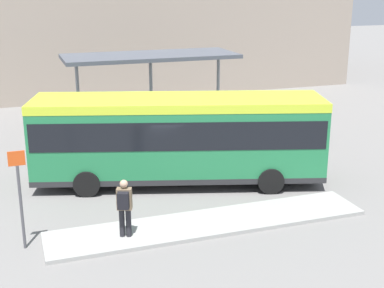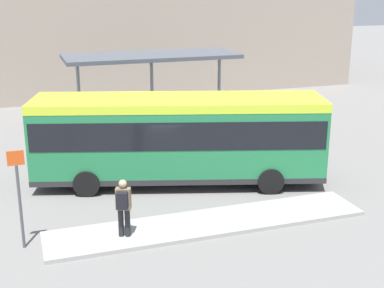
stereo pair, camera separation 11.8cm
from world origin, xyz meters
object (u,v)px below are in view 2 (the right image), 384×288
at_px(city_bus, 179,134).
at_px(bicycle_white, 316,132).
at_px(potted_planter_far_side, 214,127).
at_px(bicycle_yellow, 310,128).
at_px(potted_planter_near_shelter, 115,131).
at_px(platform_sign, 19,195).
at_px(pedestrian_waiting, 123,205).

bearing_deg(city_bus, bicycle_white, 39.58).
bearing_deg(potted_planter_far_side, bicycle_yellow, -8.24).
distance_m(city_bus, bicycle_yellow, 8.92).
distance_m(city_bus, potted_planter_far_side, 5.82).
relative_size(bicycle_yellow, potted_planter_near_shelter, 1.07).
relative_size(potted_planter_far_side, platform_sign, 0.45).
xyz_separation_m(bicycle_white, potted_planter_far_side, (-4.47, 1.48, 0.29)).
xyz_separation_m(pedestrian_waiting, bicycle_white, (10.47, 7.15, -0.74)).
relative_size(city_bus, bicycle_white, 6.49).
bearing_deg(platform_sign, potted_planter_near_shelter, 63.49).
height_order(pedestrian_waiting, platform_sign, platform_sign).
relative_size(city_bus, bicycle_yellow, 6.47).
xyz_separation_m(city_bus, bicycle_yellow, (7.81, 4.06, -1.49)).
distance_m(pedestrian_waiting, bicycle_yellow, 13.30).
bearing_deg(city_bus, potted_planter_near_shelter, 122.36).
distance_m(potted_planter_far_side, platform_sign, 11.96).
bearing_deg(bicycle_white, city_bus, 111.56).
distance_m(city_bus, bicycle_white, 8.44).
height_order(city_bus, potted_planter_far_side, city_bus).
distance_m(city_bus, platform_sign, 6.51).
bearing_deg(bicycle_yellow, potted_planter_far_side, -97.65).
height_order(bicycle_white, potted_planter_near_shelter, potted_planter_near_shelter).
height_order(bicycle_white, platform_sign, platform_sign).
bearing_deg(bicycle_yellow, bicycle_white, -10.59).
distance_m(potted_planter_near_shelter, potted_planter_far_side, 4.57).
bearing_deg(bicycle_white, platform_sign, 115.35).
xyz_separation_m(city_bus, pedestrian_waiting, (-2.83, -3.89, -0.75)).
bearing_deg(bicycle_white, potted_planter_near_shelter, 78.20).
bearing_deg(bicycle_yellow, pedestrian_waiting, -52.61).
height_order(bicycle_yellow, platform_sign, platform_sign).
xyz_separation_m(potted_planter_far_side, platform_sign, (-8.71, -8.15, 0.92)).
bearing_deg(city_bus, bicycle_yellow, 44.02).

